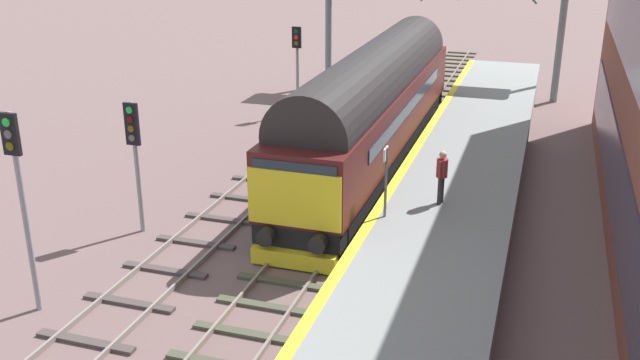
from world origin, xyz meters
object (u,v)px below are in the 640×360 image
(diesel_locomotive, at_px, (374,104))
(signal_post_mid, at_px, (135,149))
(signal_post_far, at_px, (297,58))
(platform_number_sign, at_px, (386,172))
(waiting_passenger, at_px, (442,172))
(signal_post_near, at_px, (20,189))

(diesel_locomotive, relative_size, signal_post_mid, 4.44)
(signal_post_far, bearing_deg, signal_post_mid, -90.00)
(platform_number_sign, xyz_separation_m, waiting_passenger, (1.37, 1.47, -0.38))
(signal_post_near, xyz_separation_m, signal_post_mid, (0.00, 4.86, -0.54))
(waiting_passenger, bearing_deg, signal_post_near, 140.64)
(signal_post_mid, xyz_separation_m, platform_number_sign, (7.32, 1.16, -0.30))
(platform_number_sign, bearing_deg, signal_post_mid, -171.02)
(signal_post_far, bearing_deg, platform_number_sign, -60.86)
(signal_post_near, bearing_deg, signal_post_mid, 90.00)
(signal_post_mid, relative_size, platform_number_sign, 1.97)
(signal_post_near, height_order, platform_number_sign, signal_post_near)
(signal_post_near, relative_size, waiting_passenger, 3.07)
(diesel_locomotive, relative_size, signal_post_near, 3.58)
(signal_post_mid, distance_m, platform_number_sign, 7.42)
(platform_number_sign, bearing_deg, diesel_locomotive, 106.61)
(signal_post_far, relative_size, platform_number_sign, 2.04)
(signal_post_near, relative_size, signal_post_mid, 1.24)
(signal_post_near, bearing_deg, platform_number_sign, 39.42)
(signal_post_mid, relative_size, waiting_passenger, 2.48)
(signal_post_near, distance_m, waiting_passenger, 11.54)
(diesel_locomotive, height_order, signal_post_mid, diesel_locomotive)
(signal_post_mid, height_order, signal_post_far, signal_post_far)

